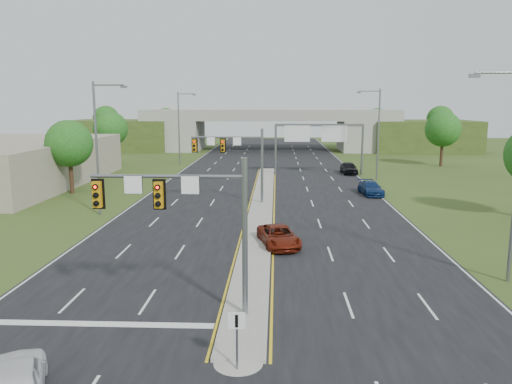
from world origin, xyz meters
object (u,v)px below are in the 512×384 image
Objects in this scene: signal_mast_far at (237,154)px; car_far_a at (279,236)px; keep_right_sign at (237,331)px; car_far_b at (371,188)px; car_far_c at (349,168)px; overpass at (270,133)px; signal_mast_near at (191,211)px; sign_gantry at (318,135)px; car_white at (15,381)px.

signal_mast_far is 14.87m from car_far_a.
car_far_a is at bearing 84.52° from keep_right_sign.
car_far_b is 15.67m from car_far_c.
overpass is (0.00, 84.53, 2.04)m from keep_right_sign.
signal_mast_near is 12.48m from car_far_a.
keep_right_sign is at bearing -97.70° from sign_gantry.
car_far_b is (11.00, -49.69, -2.86)m from overpass.
car_white is at bearing -120.82° from car_far_b.
sign_gantry is at bearing 68.06° from car_far_a.
signal_mast_near is 3.18× the size of keep_right_sign.
car_white is 19.60m from car_far_a.
sign_gantry reaches higher than keep_right_sign.
car_far_a is (-5.18, -33.80, -4.56)m from sign_gantry.
car_far_a is (1.50, 15.64, -0.84)m from keep_right_sign.
signal_mast_far is at bearing -163.18° from car_far_b.
car_white is at bearing -123.83° from signal_mast_near.
signal_mast_near is 45.88m from sign_gantry.
keep_right_sign is 0.50× the size of car_white.
keep_right_sign is 36.54m from car_far_b.
sign_gantry is 15.90m from car_far_b.
keep_right_sign is at bearing -90.00° from overpass.
overpass is 16.93× the size of car_far_a.
car_far_c reaches higher than car_white.
signal_mast_near reaches higher than car_white.
signal_mast_near is at bearing -91.62° from overpass.
signal_mast_far is at bearing -114.11° from sign_gantry.
car_far_b is (11.00, 34.83, -0.82)m from keep_right_sign.
sign_gantry is at bearing 65.89° from signal_mast_far.
car_far_c is (9.50, 34.86, 0.12)m from car_far_a.
car_white is 0.95× the size of car_far_b.
keep_right_sign is (2.26, -29.45, -3.21)m from signal_mast_far.
signal_mast_near is 25.00m from signal_mast_far.
overpass is 50.98m from car_far_b.
car_far_c is at bearing 57.79° from signal_mast_far.
keep_right_sign is 51.70m from car_far_c.
overpass is at bearing 97.22° from car_far_b.
car_white is at bearing -94.42° from overpass.
signal_mast_far is 1.51× the size of car_far_b.
signal_mast_far is at bearing -92.35° from overpass.
overpass reaches higher than car_far_b.
car_far_c reaches higher than car_far_a.
car_far_b is at bearing -139.26° from car_white.
signal_mast_far is 14.87m from car_far_b.
sign_gantry is at bearing 78.75° from signal_mast_near.
overpass reaches higher than signal_mast_far.
signal_mast_near reaches higher than car_far_a.
overpass is at bearing 87.65° from signal_mast_far.
car_far_c is (4.32, 1.06, -4.44)m from sign_gantry.
signal_mast_near reaches higher than car_far_c.
signal_mast_near is 1.53× the size of car_far_c.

